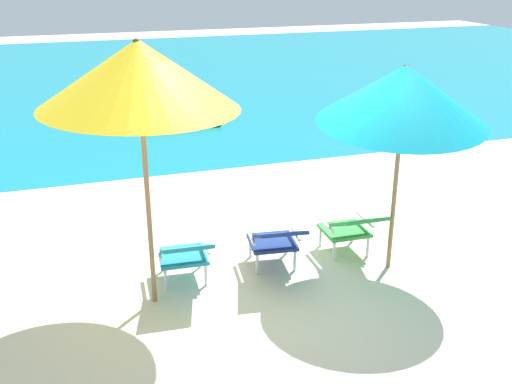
# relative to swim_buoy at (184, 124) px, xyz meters

# --- Properties ---
(ground_plane) EXTENTS (40.00, 40.00, 0.00)m
(ground_plane) POSITION_rel_swim_buoy_xyz_m (-0.28, -2.05, -0.10)
(ground_plane) COLOR beige
(ocean_band) EXTENTS (40.00, 18.00, 0.01)m
(ocean_band) POSITION_rel_swim_buoy_xyz_m (-0.28, 6.28, -0.09)
(ocean_band) COLOR teal
(ocean_band) RESTS_ON ground_plane
(swim_buoy) EXTENTS (1.60, 0.18, 0.18)m
(swim_buoy) POSITION_rel_swim_buoy_xyz_m (0.00, 0.00, 0.00)
(swim_buoy) COLOR yellow
(swim_buoy) RESTS_ON ocean_band
(lounge_chair_left) EXTENTS (0.59, 0.91, 0.68)m
(lounge_chair_left) POSITION_rel_swim_buoy_xyz_m (-1.30, -6.36, 0.31)
(lounge_chair_left) COLOR teal
(lounge_chair_left) RESTS_ON ground_plane
(lounge_chair_center) EXTENTS (0.64, 0.93, 0.68)m
(lounge_chair_center) POSITION_rel_swim_buoy_xyz_m (-0.25, -6.34, 0.31)
(lounge_chair_center) COLOR navy
(lounge_chair_center) RESTS_ON ground_plane
(lounge_chair_right) EXTENTS (0.56, 0.89, 0.68)m
(lounge_chair_right) POSITION_rel_swim_buoy_xyz_m (0.71, -6.30, 0.31)
(lounge_chair_right) COLOR #338E3D
(lounge_chair_right) RESTS_ON ground_plane
(beach_umbrella_left) EXTENTS (2.28, 2.27, 2.71)m
(beach_umbrella_left) POSITION_rel_swim_buoy_xyz_m (-1.67, -6.55, 2.27)
(beach_umbrella_left) COLOR olive
(beach_umbrella_left) RESTS_ON ground_plane
(beach_umbrella_right) EXTENTS (2.28, 2.30, 2.41)m
(beach_umbrella_right) POSITION_rel_swim_buoy_xyz_m (1.03, -6.66, 1.93)
(beach_umbrella_right) COLOR olive
(beach_umbrella_right) RESTS_ON ground_plane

